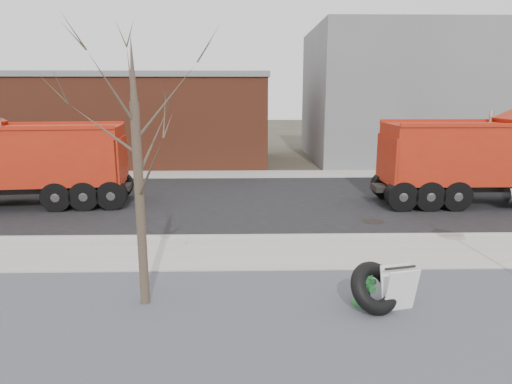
{
  "coord_description": "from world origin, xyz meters",
  "views": [
    {
      "loc": [
        -1.16,
        -11.13,
        4.17
      ],
      "look_at": [
        -0.88,
        1.49,
        1.4
      ],
      "focal_mm": 32.0,
      "sensor_mm": 36.0,
      "label": 1
    }
  ],
  "objects_px": {
    "fire_hydrant": "(365,286)",
    "truck_tire": "(375,288)",
    "dump_truck_red_b": "(28,161)",
    "dump_truck_red_a": "(481,158)",
    "sandwich_board": "(399,288)"
  },
  "relations": [
    {
      "from": "fire_hydrant",
      "to": "truck_tire",
      "type": "bearing_deg",
      "value": -82.78
    },
    {
      "from": "dump_truck_red_b",
      "to": "truck_tire",
      "type": "bearing_deg",
      "value": 134.23
    },
    {
      "from": "truck_tire",
      "to": "dump_truck_red_b",
      "type": "bearing_deg",
      "value": 140.75
    },
    {
      "from": "dump_truck_red_b",
      "to": "fire_hydrant",
      "type": "bearing_deg",
      "value": 134.58
    },
    {
      "from": "fire_hydrant",
      "to": "dump_truck_red_b",
      "type": "xyz_separation_m",
      "value": [
        -10.35,
        8.35,
        1.3
      ]
    },
    {
      "from": "fire_hydrant",
      "to": "dump_truck_red_a",
      "type": "xyz_separation_m",
      "value": [
        6.42,
        8.3,
        1.35
      ]
    },
    {
      "from": "sandwich_board",
      "to": "dump_truck_red_a",
      "type": "distance_m",
      "value": 10.43
    },
    {
      "from": "sandwich_board",
      "to": "dump_truck_red_b",
      "type": "distance_m",
      "value": 13.99
    },
    {
      "from": "dump_truck_red_a",
      "to": "fire_hydrant",
      "type": "bearing_deg",
      "value": -127.85
    },
    {
      "from": "fire_hydrant",
      "to": "truck_tire",
      "type": "xyz_separation_m",
      "value": [
        0.14,
        -0.22,
        0.05
      ]
    },
    {
      "from": "truck_tire",
      "to": "sandwich_board",
      "type": "distance_m",
      "value": 0.46
    },
    {
      "from": "fire_hydrant",
      "to": "sandwich_board",
      "type": "height_order",
      "value": "sandwich_board"
    },
    {
      "from": "dump_truck_red_a",
      "to": "dump_truck_red_b",
      "type": "relative_size",
      "value": 1.06
    },
    {
      "from": "fire_hydrant",
      "to": "dump_truck_red_b",
      "type": "relative_size",
      "value": 0.11
    },
    {
      "from": "fire_hydrant",
      "to": "dump_truck_red_b",
      "type": "bearing_deg",
      "value": 116.18
    }
  ]
}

